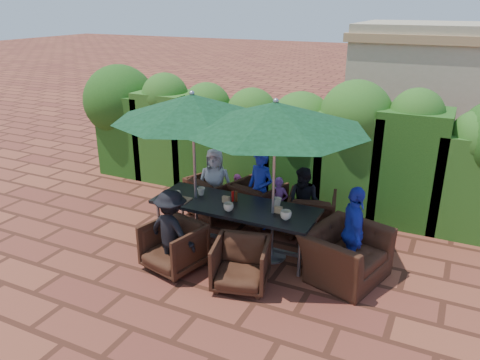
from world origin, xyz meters
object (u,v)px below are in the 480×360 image
at_px(umbrella_left, 192,107).
at_px(chair_end_right, 346,246).
at_px(umbrella_right, 275,116).
at_px(chair_far_left, 214,194).
at_px(dining_table, 235,209).
at_px(chair_near_right, 241,262).
at_px(chair_far_mid, 257,200).
at_px(chair_far_right, 312,211).
at_px(chair_near_left, 174,244).

bearing_deg(umbrella_left, chair_end_right, -1.14).
height_order(umbrella_right, chair_far_left, umbrella_right).
xyz_separation_m(dining_table, umbrella_right, (0.65, -0.02, 1.54)).
distance_m(chair_far_left, chair_end_right, 2.84).
distance_m(umbrella_right, chair_near_right, 2.05).
xyz_separation_m(umbrella_left, umbrella_right, (1.33, 0.00, 0.00)).
relative_size(umbrella_left, chair_far_mid, 2.99).
bearing_deg(chair_far_mid, chair_near_right, 122.47).
relative_size(chair_far_left, chair_end_right, 0.75).
bearing_deg(chair_far_mid, chair_far_left, 22.81).
bearing_deg(chair_far_right, chair_end_right, 114.20).
bearing_deg(chair_near_right, chair_far_right, 64.77).
relative_size(chair_far_right, chair_near_right, 1.05).
bearing_deg(chair_near_left, chair_far_mid, 90.25).
height_order(dining_table, chair_far_left, chair_far_left).
bearing_deg(chair_far_right, dining_table, 34.34).
distance_m(chair_far_left, chair_near_left, 1.89).
relative_size(umbrella_right, chair_near_right, 3.53).
distance_m(chair_far_mid, chair_far_right, 1.00).
distance_m(umbrella_right, chair_near_left, 2.35).
distance_m(chair_far_mid, chair_end_right, 2.16).
xyz_separation_m(dining_table, chair_near_left, (-0.53, -0.93, -0.29)).
distance_m(umbrella_left, umbrella_right, 1.33).
distance_m(umbrella_right, chair_far_right, 2.12).
xyz_separation_m(chair_near_right, chair_end_right, (1.22, 0.85, 0.11)).
height_order(umbrella_right, chair_near_left, umbrella_right).
xyz_separation_m(dining_table, chair_far_left, (-0.87, 0.93, -0.26)).
relative_size(chair_far_left, chair_near_right, 1.10).
distance_m(dining_table, chair_far_right, 1.42).
bearing_deg(chair_far_left, dining_table, 155.53).
bearing_deg(chair_far_mid, dining_table, 108.66).
height_order(chair_far_left, chair_far_right, chair_far_left).
height_order(chair_far_mid, chair_near_right, chair_far_mid).
height_order(chair_far_right, chair_end_right, chair_end_right).
bearing_deg(dining_table, chair_far_left, 133.28).
relative_size(dining_table, chair_near_right, 3.46).
height_order(chair_far_right, chair_near_right, chair_far_right).
relative_size(dining_table, chair_far_right, 3.28).
bearing_deg(chair_near_right, dining_table, 106.81).
distance_m(chair_far_left, chair_far_right, 1.81).
height_order(chair_near_left, chair_end_right, chair_end_right).
distance_m(dining_table, chair_near_left, 1.11).
bearing_deg(chair_far_left, chair_end_right, -178.47).
xyz_separation_m(chair_far_mid, chair_end_right, (1.85, -1.12, 0.07)).
xyz_separation_m(chair_far_mid, chair_near_right, (0.63, -1.97, -0.04)).
xyz_separation_m(chair_far_right, chair_end_right, (0.84, -1.10, 0.09)).
height_order(dining_table, chair_near_right, same).
relative_size(chair_near_left, chair_near_right, 1.04).
bearing_deg(chair_far_mid, chair_near_left, 91.70).
xyz_separation_m(chair_far_left, chair_end_right, (2.65, -1.00, 0.07)).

